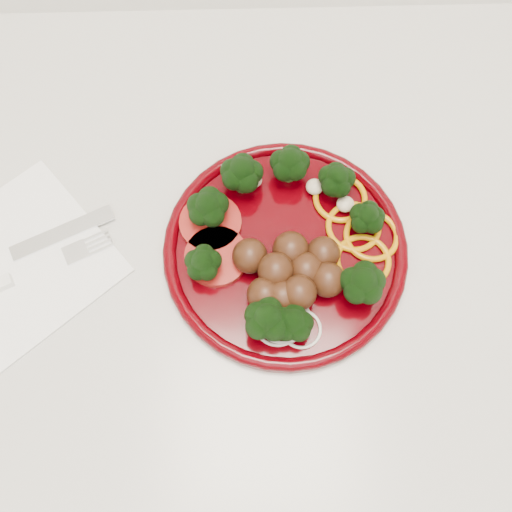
{
  "coord_description": "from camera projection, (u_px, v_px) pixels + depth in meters",
  "views": [
    {
      "loc": [
        0.1,
        1.45,
        1.45
      ],
      "look_at": [
        0.1,
        1.66,
        0.92
      ],
      "focal_mm": 40.0,
      "sensor_mm": 36.0,
      "label": 1
    }
  ],
  "objects": [
    {
      "name": "napkin",
      "position": [
        18.0,
        263.0,
        0.58
      ],
      "size": [
        0.24,
        0.24,
        0.0
      ],
      "primitive_type": "cube",
      "rotation": [
        0.0,
        0.0,
        0.69
      ],
      "color": "white",
      "rests_on": "counter"
    },
    {
      "name": "plate",
      "position": [
        287.0,
        249.0,
        0.57
      ],
      "size": [
        0.25,
        0.25,
        0.05
      ],
      "rotation": [
        0.0,
        0.0,
        -0.08
      ],
      "color": "#3E0005",
      "rests_on": "counter"
    },
    {
      "name": "counter",
      "position": [
        199.0,
        333.0,
        1.02
      ],
      "size": [
        2.4,
        0.6,
        0.9
      ],
      "color": "beige",
      "rests_on": "ground"
    }
  ]
}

